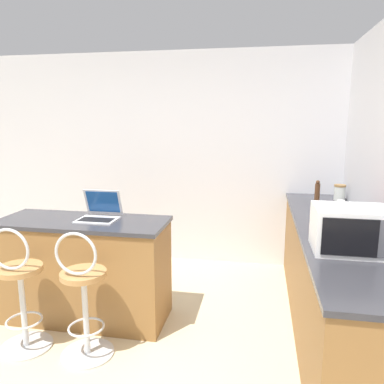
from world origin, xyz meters
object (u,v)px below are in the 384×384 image
object	(u,v)px
microwave	(350,229)
pepper_mill	(317,192)
storage_jar	(340,192)
laptop	(100,212)
toaster	(344,219)
mug_white	(341,205)
bar_stool_near	(20,293)
bar_stool_far	(84,298)

from	to	relation	value
microwave	pepper_mill	size ratio (longest dim) A/B	1.97
storage_jar	laptop	bearing A→B (deg)	-151.55
toaster	storage_jar	world-z (taller)	toaster
toaster	mug_white	size ratio (longest dim) A/B	2.79
bar_stool_near	laptop	bearing A→B (deg)	57.31
microwave	toaster	bearing A→B (deg)	82.46
toaster	bar_stool_far	bearing A→B (deg)	-161.54
bar_stool_near	microwave	bearing A→B (deg)	3.33
bar_stool_far	storage_jar	world-z (taller)	storage_jar
bar_stool_near	pepper_mill	bearing A→B (deg)	34.82
bar_stool_near	mug_white	size ratio (longest dim) A/B	10.72
pepper_mill	storage_jar	bearing A→B (deg)	34.70
bar_stool_near	bar_stool_far	xyz separation A→B (m)	(0.52, 0.00, 0.00)
toaster	storage_jar	bearing A→B (deg)	80.89
microwave	pepper_mill	bearing A→B (deg)	90.08
mug_white	microwave	bearing A→B (deg)	-98.63
bar_stool_far	storage_jar	distance (m)	2.86
laptop	pepper_mill	size ratio (longest dim) A/B	1.42
laptop	toaster	bearing A→B (deg)	0.61
pepper_mill	laptop	bearing A→B (deg)	-152.43
microwave	mug_white	bearing A→B (deg)	81.37
storage_jar	mug_white	distance (m)	0.47
microwave	storage_jar	xyz separation A→B (m)	(0.26, 1.70, -0.06)
laptop	bar_stool_far	bearing A→B (deg)	-78.61
bar_stool_near	laptop	size ratio (longest dim) A/B	2.97
bar_stool_near	bar_stool_far	size ratio (longest dim) A/B	1.00
toaster	microwave	bearing A→B (deg)	-97.54
microwave	laptop	bearing A→B (deg)	166.34
microwave	toaster	xyz separation A→B (m)	(0.07, 0.51, -0.06)
mug_white	toaster	bearing A→B (deg)	-99.38
toaster	mug_white	distance (m)	0.74
bar_stool_far	mug_white	distance (m)	2.52
laptop	storage_jar	distance (m)	2.56
microwave	pepper_mill	xyz separation A→B (m)	(-0.00, 1.52, -0.04)
laptop	bar_stool_near	bearing A→B (deg)	-122.69
bar_stool_near	storage_jar	bearing A→B (deg)	34.81
pepper_mill	mug_white	size ratio (longest dim) A/B	2.55
bar_stool_near	pepper_mill	xyz separation A→B (m)	(2.39, 1.66, 0.56)
laptop	microwave	xyz separation A→B (m)	(1.99, -0.48, 0.09)
laptop	storage_jar	size ratio (longest dim) A/B	2.00
bar_stool_near	laptop	distance (m)	0.90
laptop	pepper_mill	bearing A→B (deg)	27.57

